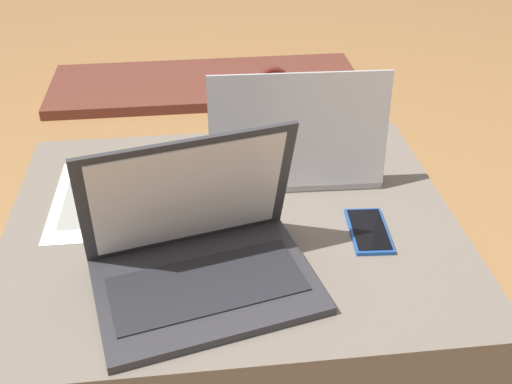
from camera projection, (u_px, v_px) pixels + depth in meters
The scene contains 8 objects.
ground_plane at pixel (236, 366), 1.44m from camera, with size 14.00×14.00×0.00m, color #9E7042.
ottoman at pixel (235, 299), 1.31m from camera, with size 0.89×0.73×0.44m.
laptop_near at pixel (200, 254), 1.02m from camera, with size 0.42×0.34×0.26m.
laptop_far at pixel (293, 150), 1.31m from camera, with size 0.37×0.26×0.26m.
cell_phone at pixel (369, 231), 1.15m from camera, with size 0.08×0.14×0.01m.
backpack at pixel (271, 168), 1.73m from camera, with size 0.28×0.25×0.55m.
paper_sheet at pixel (104, 198), 1.25m from camera, with size 0.21×0.30×0.00m.
fireplace_hearth at pixel (206, 84), 2.74m from camera, with size 1.40×0.50×0.04m.
Camera 1 is at (-0.06, -0.95, 1.15)m, focal length 42.00 mm.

